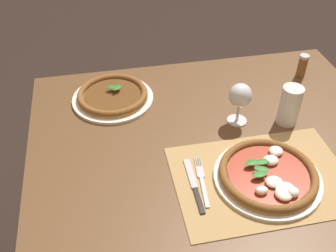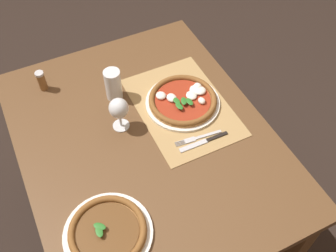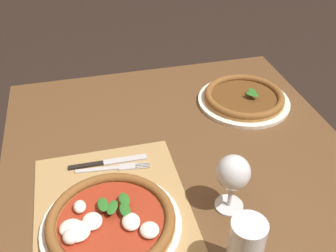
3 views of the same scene
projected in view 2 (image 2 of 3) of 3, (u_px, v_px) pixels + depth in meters
ground_plane at (151, 218)px, 2.17m from camera, size 24.00×24.00×0.00m
dining_table at (146, 151)px, 1.67m from camera, size 1.26×0.98×0.74m
paper_placemat at (182, 106)px, 1.70m from camera, size 0.53×0.37×0.00m
pizza_near at (183, 100)px, 1.69m from camera, size 0.32×0.32×0.05m
pizza_far at (108, 232)px, 1.32m from camera, size 0.31×0.31×0.04m
wine_glass at (119, 109)px, 1.55m from camera, size 0.08×0.08×0.16m
pint_glass at (113, 85)px, 1.68m from camera, size 0.07×0.07×0.15m
fork at (198, 138)px, 1.59m from camera, size 0.04×0.20×0.00m
knife at (204, 142)px, 1.57m from camera, size 0.02×0.22×0.01m
pepper_shaker at (42, 81)px, 1.73m from camera, size 0.04×0.04×0.10m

